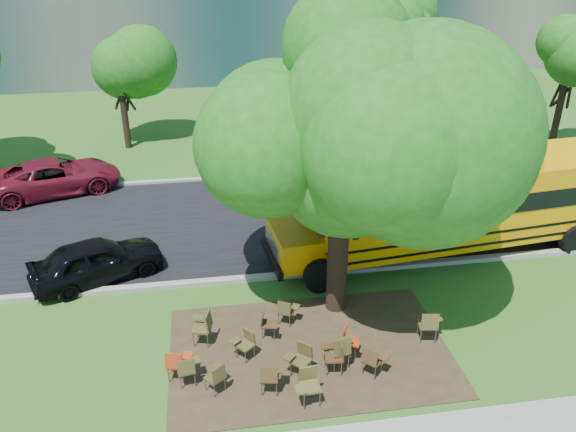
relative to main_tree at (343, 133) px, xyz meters
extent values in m
plane|color=#29551A|center=(-2.08, -1.23, -5.14)|extent=(160.00, 160.00, 0.00)
cube|color=#382819|center=(-1.08, -1.73, -5.13)|extent=(7.00, 4.50, 0.03)
cube|color=black|center=(-2.08, 5.77, -5.12)|extent=(80.00, 8.00, 0.04)
cube|color=gray|center=(-2.08, 1.77, -5.07)|extent=(80.00, 0.25, 0.14)
cube|color=gray|center=(-2.08, 9.87, -5.07)|extent=(80.00, 0.25, 0.14)
cylinder|color=black|center=(-7.08, 14.77, -3.39)|extent=(0.32, 0.32, 3.50)
sphere|color=#225714|center=(-7.08, 14.77, -0.92)|extent=(4.80, 4.80, 4.80)
cylinder|color=black|center=(5.92, 12.77, -3.04)|extent=(0.38, 0.38, 4.20)
sphere|color=#225714|center=(5.92, 12.77, -0.10)|extent=(5.60, 5.60, 5.60)
cylinder|color=black|center=(13.92, 11.77, -3.34)|extent=(0.34, 0.34, 3.60)
sphere|color=#225714|center=(13.92, 11.77, -0.79)|extent=(5.00, 5.00, 5.00)
cylinder|color=black|center=(0.00, 0.00, -3.11)|extent=(0.56, 0.56, 4.07)
sphere|color=#225714|center=(0.00, 0.00, 0.01)|extent=(7.20, 7.20, 7.20)
cube|color=orange|center=(5.40, 2.77, -3.33)|extent=(11.42, 3.72, 2.50)
cube|color=black|center=(5.70, 2.80, -3.05)|extent=(10.82, 3.69, 0.61)
cube|color=orange|center=(-0.82, 2.11, -4.12)|extent=(1.55, 2.37, 0.97)
cube|color=black|center=(5.40, 2.77, -3.97)|extent=(11.45, 3.75, 0.08)
cube|color=black|center=(5.40, 2.77, -4.35)|extent=(11.45, 3.75, 0.08)
cylinder|color=black|center=(-0.25, 0.89, -4.63)|extent=(1.05, 0.41, 1.02)
cylinder|color=black|center=(-0.52, 3.42, -4.63)|extent=(1.05, 0.41, 1.02)
cylinder|color=black|center=(8.47, 1.81, -4.63)|extent=(1.05, 0.41, 1.02)
cylinder|color=black|center=(8.20, 4.34, -4.63)|extent=(1.05, 0.41, 1.02)
cylinder|color=black|center=(9.62, 4.49, -4.63)|extent=(1.05, 0.41, 1.02)
cube|color=#4B4720|center=(-4.13, -2.44, -4.71)|extent=(0.46, 0.44, 0.05)
cube|color=#4B4720|center=(-4.11, -2.61, -4.50)|extent=(0.39, 0.15, 0.39)
cube|color=#4B4720|center=(-3.93, -2.27, -4.59)|extent=(0.25, 0.30, 0.03)
cylinder|color=slate|center=(-4.32, -2.30, -4.93)|extent=(0.02, 0.02, 0.43)
cylinder|color=slate|center=(-3.95, -2.57, -4.93)|extent=(0.02, 0.02, 0.43)
cube|color=#B93313|center=(-4.36, -2.21, -4.69)|extent=(0.50, 0.48, 0.05)
cube|color=#B93313|center=(-4.39, -2.39, -4.46)|extent=(0.42, 0.17, 0.41)
cube|color=#B93313|center=(-4.09, -2.12, -4.57)|extent=(0.27, 0.32, 0.03)
cylinder|color=slate|center=(-4.49, -2.01, -4.92)|extent=(0.02, 0.02, 0.46)
cylinder|color=slate|center=(-4.22, -2.42, -4.92)|extent=(0.02, 0.02, 0.46)
cube|color=#413D1C|center=(-3.49, -2.78, -4.73)|extent=(0.53, 0.52, 0.05)
cube|color=#413D1C|center=(-3.39, -2.91, -4.53)|extent=(0.34, 0.29, 0.37)
cube|color=#413D1C|center=(-3.39, -2.55, -4.62)|extent=(0.31, 0.33, 0.03)
cylinder|color=slate|center=(-3.70, -2.75, -4.94)|extent=(0.02, 0.02, 0.41)
cylinder|color=slate|center=(-3.27, -2.81, -4.94)|extent=(0.02, 0.02, 0.41)
cube|color=#49401F|center=(-1.46, -2.58, -4.69)|extent=(0.58, 0.58, 0.05)
cube|color=#49401F|center=(-1.34, -2.44, -4.47)|extent=(0.36, 0.34, 0.40)
cube|color=#49401F|center=(-1.73, -2.52, -4.57)|extent=(0.35, 0.36, 0.03)
cylinder|color=slate|center=(-1.45, -2.82, -4.92)|extent=(0.02, 0.02, 0.45)
cylinder|color=slate|center=(-1.48, -2.34, -4.92)|extent=(0.02, 0.02, 0.45)
cube|color=#4C331B|center=(-2.26, -2.99, -4.70)|extent=(0.49, 0.48, 0.05)
cube|color=#4C331B|center=(-2.29, -3.16, -4.48)|extent=(0.41, 0.18, 0.40)
cube|color=#4C331B|center=(-1.99, -2.90, -4.58)|extent=(0.27, 0.32, 0.03)
cylinder|color=slate|center=(-2.38, -2.79, -4.92)|extent=(0.02, 0.02, 0.45)
cylinder|color=slate|center=(-2.13, -3.19, -4.92)|extent=(0.02, 0.02, 0.45)
cube|color=brown|center=(-1.41, -3.47, -4.67)|extent=(0.47, 0.45, 0.05)
cube|color=brown|center=(-1.43, -3.28, -4.44)|extent=(0.43, 0.13, 0.42)
cube|color=brown|center=(-1.65, -3.64, -4.54)|extent=(0.25, 0.31, 0.03)
cylinder|color=slate|center=(-1.22, -3.64, -4.91)|extent=(0.03, 0.03, 0.48)
cylinder|color=slate|center=(-1.60, -3.31, -4.91)|extent=(0.03, 0.03, 0.48)
cube|color=#452D18|center=(-0.67, -2.57, -4.68)|extent=(0.47, 0.48, 0.05)
cube|color=#452D18|center=(-0.48, -2.59, -4.45)|extent=(0.15, 0.42, 0.42)
cube|color=#452D18|center=(-0.78, -2.30, -4.55)|extent=(0.32, 0.26, 0.03)
cylinder|color=slate|center=(-0.87, -2.72, -4.91)|extent=(0.02, 0.02, 0.47)
cylinder|color=slate|center=(-0.47, -2.42, -4.91)|extent=(0.02, 0.02, 0.47)
cube|color=#4A331A|center=(0.23, -2.79, -4.71)|extent=(0.56, 0.56, 0.05)
cube|color=#4A331A|center=(0.11, -2.92, -4.50)|extent=(0.34, 0.33, 0.39)
cube|color=#4A331A|center=(0.49, -2.86, -4.59)|extent=(0.34, 0.34, 0.03)
cylinder|color=slate|center=(0.22, -2.56, -4.93)|extent=(0.02, 0.02, 0.43)
cylinder|color=slate|center=(0.23, -3.02, -4.93)|extent=(0.02, 0.02, 0.43)
cube|color=#4A4820|center=(-3.75, -1.02, -4.65)|extent=(0.54, 0.55, 0.05)
cube|color=#4A4820|center=(-3.56, -1.07, -4.42)|extent=(0.21, 0.45, 0.44)
cube|color=#4A4820|center=(-3.82, -0.73, -4.52)|extent=(0.36, 0.31, 0.03)
cylinder|color=slate|center=(-3.97, -1.15, -4.90)|extent=(0.03, 0.03, 0.49)
cylinder|color=slate|center=(-3.52, -0.89, -4.90)|extent=(0.03, 0.03, 0.49)
cube|color=#4C4321|center=(-2.71, -1.77, -4.73)|extent=(0.53, 0.53, 0.05)
cube|color=#4C4321|center=(-2.58, -1.66, -4.53)|extent=(0.30, 0.33, 0.37)
cube|color=#4C4321|center=(-2.95, -1.68, -4.62)|extent=(0.32, 0.32, 0.03)
cylinder|color=slate|center=(-2.73, -1.98, -4.94)|extent=(0.02, 0.02, 0.41)
cylinder|color=slate|center=(-2.69, -1.55, -4.94)|extent=(0.02, 0.02, 0.41)
cube|color=#492C1A|center=(-2.02, -1.00, -4.74)|extent=(0.44, 0.46, 0.05)
cube|color=#492C1A|center=(-2.18, -0.96, -4.54)|extent=(0.17, 0.37, 0.36)
cube|color=#492C1A|center=(-1.95, -1.24, -4.63)|extent=(0.29, 0.26, 0.03)
cylinder|color=slate|center=(-1.83, -0.89, -4.94)|extent=(0.02, 0.02, 0.41)
cylinder|color=slate|center=(-2.21, -1.11, -4.94)|extent=(0.02, 0.02, 0.41)
cube|color=#48431F|center=(-0.51, -2.40, -4.65)|extent=(0.54, 0.52, 0.06)
cube|color=#48431F|center=(-0.47, -2.59, -4.40)|extent=(0.45, 0.19, 0.44)
cube|color=#48431F|center=(-0.28, -2.19, -4.51)|extent=(0.30, 0.35, 0.03)
cylinder|color=slate|center=(-0.73, -2.25, -4.89)|extent=(0.03, 0.03, 0.50)
cylinder|color=slate|center=(-0.28, -2.54, -4.89)|extent=(0.03, 0.03, 0.50)
cube|color=#A93012|center=(-0.11, -2.02, -4.71)|extent=(0.52, 0.53, 0.05)
cube|color=#A93012|center=(-0.26, -1.94, -4.50)|extent=(0.25, 0.38, 0.38)
cube|color=#A93012|center=(-0.09, -2.28, -4.60)|extent=(0.33, 0.31, 0.03)
cylinder|color=slate|center=(0.11, -1.95, -4.93)|extent=(0.02, 0.02, 0.43)
cylinder|color=slate|center=(-0.32, -2.09, -4.93)|extent=(0.02, 0.02, 0.43)
cube|color=brown|center=(1.98, -1.79, -4.65)|extent=(0.52, 0.51, 0.05)
cube|color=brown|center=(1.95, -1.98, -4.41)|extent=(0.45, 0.17, 0.44)
cube|color=brown|center=(2.27, -1.68, -4.52)|extent=(0.29, 0.34, 0.03)
cylinder|color=slate|center=(1.83, -1.57, -4.90)|extent=(0.03, 0.03, 0.49)
cylinder|color=slate|center=(2.14, -2.00, -4.90)|extent=(0.03, 0.03, 0.49)
cube|color=#48421F|center=(-1.50, -0.53, -4.73)|extent=(0.51, 0.50, 0.05)
cube|color=#48421F|center=(-1.57, -0.67, -4.53)|extent=(0.36, 0.25, 0.37)
cube|color=#48421F|center=(-1.24, -0.52, -4.62)|extent=(0.30, 0.32, 0.03)
cylinder|color=slate|center=(-1.56, -0.32, -4.94)|extent=(0.02, 0.02, 0.41)
cylinder|color=slate|center=(-1.43, -0.74, -4.94)|extent=(0.02, 0.02, 0.41)
imported|color=black|center=(-6.80, 2.57, -4.48)|extent=(4.22, 3.01, 1.33)
imported|color=maroon|center=(-9.39, 9.57, -4.45)|extent=(5.49, 3.74, 1.40)
camera|label=1|loc=(-3.36, -12.71, 4.26)|focal=35.00mm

